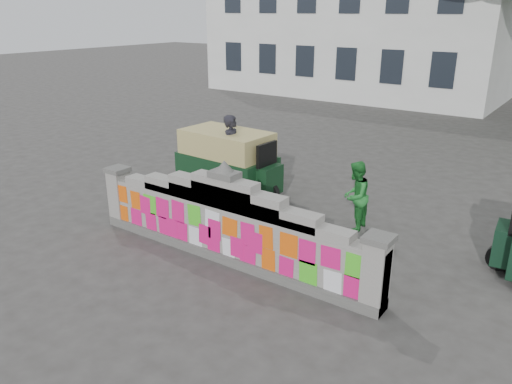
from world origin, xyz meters
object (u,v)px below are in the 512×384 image
(rickshaw_left, at_px, (229,161))
(cyclist_bike, at_px, (233,174))
(pedestrian, at_px, (355,196))
(cyclist_rider, at_px, (233,160))

(rickshaw_left, bearing_deg, cyclist_bike, -25.28)
(cyclist_bike, distance_m, rickshaw_left, 0.38)
(cyclist_bike, relative_size, pedestrian, 1.34)
(pedestrian, bearing_deg, cyclist_rider, -97.89)
(cyclist_rider, bearing_deg, pedestrian, -105.79)
(rickshaw_left, bearing_deg, cyclist_rider, -25.28)
(cyclist_rider, bearing_deg, cyclist_bike, -0.00)
(pedestrian, relative_size, rickshaw_left, 0.52)
(cyclist_bike, distance_m, cyclist_rider, 0.38)
(rickshaw_left, bearing_deg, pedestrian, -2.35)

